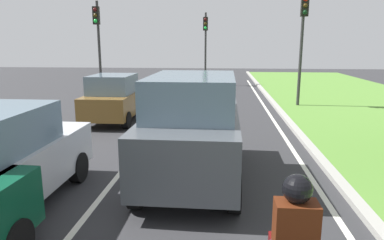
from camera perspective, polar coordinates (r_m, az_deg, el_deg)
ground_plane at (r=13.18m, az=-2.20°, el=-0.58°), size 60.00×60.00×0.00m
lane_line_center at (r=13.28m, az=-5.19°, el=-0.51°), size 0.12×32.00×0.01m
lane_line_right_edge at (r=13.23m, az=13.47°, el=-0.85°), size 0.12×32.00×0.01m
curb_right at (r=13.30m, az=15.61°, el=-0.65°), size 0.24×48.00×0.12m
car_suv_ahead at (r=7.57m, az=0.15°, el=-1.15°), size 2.01×4.52×2.28m
car_hatchback_far at (r=13.77m, az=-12.30°, el=3.44°), size 1.74×3.70×1.78m
rider_person at (r=3.65m, az=16.16°, el=-16.52°), size 0.50×0.40×1.16m
traffic_light_near_right at (r=17.20m, az=17.37°, el=13.68°), size 0.32×0.50×5.17m
traffic_light_overhead_left at (r=19.79m, az=-14.90°, el=13.22°), size 0.32×0.50×5.08m
traffic_light_far_median at (r=25.22m, az=2.18°, el=13.16°), size 0.32×0.50×4.98m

